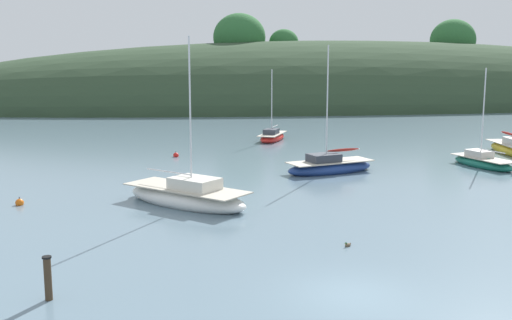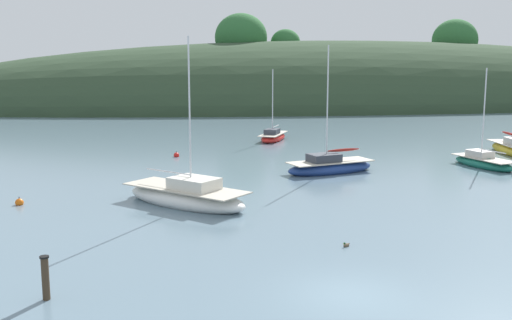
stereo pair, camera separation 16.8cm
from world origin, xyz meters
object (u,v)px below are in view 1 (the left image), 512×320
Objects in this scene: mooring_buoy_channel at (176,155)px; jetty_piling at (48,278)px; mooring_buoy_inner at (20,203)px; sailboat_yellow_far at (187,196)px; duck_lead at (348,245)px; sailboat_navy_dinghy at (483,162)px; sailboat_orange_cutter at (272,137)px; sailboat_black_sloop at (330,167)px.

mooring_buoy_channel is 0.37× the size of jetty_piling.
mooring_buoy_inner is at bearing 105.78° from jetty_piling.
jetty_piling is at bearing -112.10° from sailboat_yellow_far.
sailboat_yellow_far reaches higher than mooring_buoy_inner.
duck_lead is at bearing -75.32° from mooring_buoy_channel.
sailboat_navy_dinghy is 20.59m from sailboat_orange_cutter.
jetty_piling is at bearing -160.65° from duck_lead.
jetty_piling reaches higher than mooring_buoy_channel.
sailboat_navy_dinghy reaches higher than mooring_buoy_inner.
mooring_buoy_inner is 1.43× the size of duck_lead.
sailboat_yellow_far reaches higher than duck_lead.
duck_lead is 0.26× the size of jetty_piling.
mooring_buoy_inner is at bearing -160.97° from sailboat_black_sloop.
sailboat_navy_dinghy is at bearing -53.06° from sailboat_orange_cutter.
mooring_buoy_inner and mooring_buoy_channel have the same top height.
mooring_buoy_channel is 28.84m from jetty_piling.
sailboat_black_sloop reaches higher than duck_lead.
sailboat_yellow_far is 1.03× the size of sailboat_black_sloop.
sailboat_yellow_far is 13.21m from jetty_piling.
sailboat_orange_cutter is at bearing 84.90° from duck_lead.
duck_lead is (-3.79, -16.12, -0.35)m from sailboat_black_sloop.
sailboat_black_sloop reaches higher than mooring_buoy_channel.
duck_lead is at bearing -95.10° from sailboat_orange_cutter.
sailboat_black_sloop reaches higher than sailboat_navy_dinghy.
sailboat_navy_dinghy is at bearing 20.97° from sailboat_yellow_far.
sailboat_yellow_far is 10.39m from duck_lead.
sailboat_navy_dinghy is 1.05× the size of sailboat_orange_cutter.
sailboat_yellow_far is 16.84× the size of mooring_buoy_inner.
duck_lead is at bearing -32.58° from mooring_buoy_inner.
mooring_buoy_inner is (-18.84, -6.50, -0.28)m from sailboat_black_sloop.
sailboat_black_sloop is (10.04, 7.82, -0.05)m from sailboat_yellow_far.
duck_lead is at bearing -132.76° from sailboat_navy_dinghy.
mooring_buoy_channel is (-9.36, -8.52, -0.22)m from sailboat_orange_cutter.
sailboat_black_sloop is (0.85, -16.90, 0.06)m from sailboat_orange_cutter.
mooring_buoy_channel is (-0.17, 16.20, -0.33)m from sailboat_yellow_far.
jetty_piling is (-26.54, -20.50, 0.40)m from sailboat_navy_dinghy.
mooring_buoy_channel is (8.63, 14.88, 0.00)m from mooring_buoy_inner.
jetty_piling reaches higher than duck_lead.
sailboat_orange_cutter is 18.25× the size of duck_lead.
sailboat_black_sloop is 16.31× the size of mooring_buoy_channel.
duck_lead is at bearing -53.00° from sailboat_yellow_far.
jetty_piling is (-14.16, -36.95, 0.40)m from sailboat_orange_cutter.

